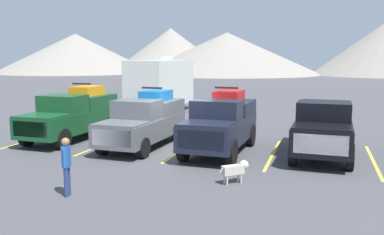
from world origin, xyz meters
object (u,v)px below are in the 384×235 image
Objects in this scene: pickup_truck_c at (221,122)px; person_a at (66,163)px; pickup_truck_a at (73,114)px; pickup_truck_d at (324,126)px; pickup_truck_b at (145,120)px; camper_trailer_a at (162,83)px; dog at (237,169)px.

pickup_truck_c is 7.27m from person_a.
pickup_truck_a is 1.00× the size of pickup_truck_d.
person_a is at bearing -57.78° from pickup_truck_a.
camper_trailer_a is at bearing 107.83° from pickup_truck_b.
pickup_truck_a is at bearing 152.65° from dog.
pickup_truck_a reaches higher than person_a.
camper_trailer_a is at bearing 123.04° from pickup_truck_c.
person_a is (4.56, -7.23, -0.24)m from pickup_truck_a.
person_a is 5.09m from dog.
pickup_truck_c reaches higher than pickup_truck_a.
person_a is (3.94, -17.13, -1.13)m from camper_trailer_a.
pickup_truck_b reaches higher than dog.
pickup_truck_a is at bearing 175.72° from pickup_truck_c.
camper_trailer_a is (-6.80, 10.45, 0.86)m from pickup_truck_c.
pickup_truck_c is 0.95× the size of pickup_truck_d.
dog is (-2.55, -4.70, -0.71)m from pickup_truck_d.
pickup_truck_b reaches higher than pickup_truck_d.
pickup_truck_d reaches higher than dog.
camper_trailer_a is at bearing 86.43° from pickup_truck_a.
pickup_truck_b is (3.94, -0.44, -0.05)m from pickup_truck_a.
pickup_truck_c is at bearing -1.87° from pickup_truck_b.
pickup_truck_c reaches higher than person_a.
pickup_truck_d is at bearing 9.28° from pickup_truck_c.
camper_trailer_a reaches higher than person_a.
pickup_truck_d is (11.44, 0.10, -0.04)m from pickup_truck_a.
pickup_truck_b is 0.64× the size of camper_trailer_a.
pickup_truck_b is 3.48m from pickup_truck_c.
pickup_truck_c is 12.50m from camper_trailer_a.
pickup_truck_c is at bearing -4.28° from pickup_truck_a.
person_a is at bearing -133.18° from pickup_truck_d.
dog is at bearing -70.03° from pickup_truck_c.
pickup_truck_d is at bearing 4.15° from pickup_truck_b.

